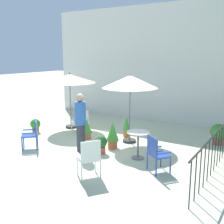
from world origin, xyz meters
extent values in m
plane|color=beige|center=(0.00, 0.00, 0.00)|extent=(60.00, 60.00, 0.00)
cube|color=silver|center=(0.00, 4.09, 2.47)|extent=(10.59, 0.30, 4.94)
cube|color=black|center=(3.34, 0.00, 1.00)|extent=(0.03, 4.90, 0.03)
cylinder|color=black|center=(3.34, -2.28, 0.50)|extent=(0.02, 0.02, 1.00)
cylinder|color=black|center=(3.34, -1.93, 0.50)|extent=(0.02, 0.02, 1.00)
cylinder|color=black|center=(3.34, -1.58, 0.50)|extent=(0.02, 0.02, 1.00)
cylinder|color=black|center=(3.34, -1.23, 0.50)|extent=(0.02, 0.02, 1.00)
cylinder|color=black|center=(3.34, -0.88, 0.50)|extent=(0.02, 0.02, 1.00)
cylinder|color=black|center=(3.34, -0.53, 0.50)|extent=(0.02, 0.02, 1.00)
cylinder|color=black|center=(3.34, -0.18, 0.50)|extent=(0.02, 0.02, 1.00)
cylinder|color=black|center=(3.34, 0.18, 0.50)|extent=(0.02, 0.02, 1.00)
cylinder|color=black|center=(3.34, 0.53, 0.50)|extent=(0.02, 0.02, 1.00)
cylinder|color=black|center=(3.34, 0.88, 0.50)|extent=(0.02, 0.02, 1.00)
cylinder|color=#2D2D2D|center=(0.40, 0.76, 0.04)|extent=(0.44, 0.44, 0.08)
cylinder|color=slate|center=(0.40, 0.76, 1.11)|extent=(0.04, 0.04, 2.23)
cone|color=beige|center=(0.40, 0.76, 2.03)|extent=(1.82, 1.82, 0.40)
sphere|color=slate|center=(0.40, 0.76, 2.26)|extent=(0.06, 0.06, 0.06)
cylinder|color=#2D2D2D|center=(-2.47, 1.14, 0.04)|extent=(0.44, 0.44, 0.08)
cylinder|color=slate|center=(-2.47, 1.14, 1.07)|extent=(0.04, 0.04, 2.15)
cone|color=beige|center=(-2.47, 1.14, 1.97)|extent=(2.04, 2.04, 0.34)
sphere|color=slate|center=(-2.47, 1.14, 2.18)|extent=(0.06, 0.06, 0.06)
cylinder|color=white|center=(1.33, -0.43, 0.76)|extent=(0.65, 0.65, 0.02)
cylinder|color=slate|center=(1.33, -0.43, 0.38)|extent=(0.06, 0.06, 0.75)
cylinder|color=slate|center=(1.33, -0.43, 0.01)|extent=(0.36, 0.36, 0.03)
cube|color=white|center=(0.86, -2.13, 0.45)|extent=(0.63, 0.65, 0.04)
cube|color=white|center=(1.02, -2.24, 0.71)|extent=(0.31, 0.40, 0.47)
cube|color=white|center=(1.00, -1.94, 0.57)|extent=(0.33, 0.26, 0.03)
cube|color=white|center=(0.73, -2.31, 0.57)|extent=(0.33, 0.26, 0.03)
cylinder|color=white|center=(0.84, -1.83, 0.22)|extent=(0.04, 0.04, 0.43)
cylinder|color=white|center=(0.57, -2.20, 0.22)|extent=(0.04, 0.04, 0.43)
cylinder|color=white|center=(1.15, -2.05, 0.22)|extent=(0.04, 0.04, 0.43)
cylinder|color=white|center=(0.88, -2.43, 0.22)|extent=(0.04, 0.04, 0.43)
cube|color=white|center=(-1.55, 0.58, 0.45)|extent=(0.53, 0.52, 0.04)
cube|color=white|center=(-1.58, 0.79, 0.67)|extent=(0.46, 0.09, 0.39)
cube|color=white|center=(-1.77, 0.55, 0.57)|extent=(0.09, 0.43, 0.03)
cube|color=white|center=(-1.34, 0.60, 0.57)|extent=(0.09, 0.43, 0.03)
cylinder|color=white|center=(-1.75, 0.33, 0.22)|extent=(0.04, 0.04, 0.43)
cylinder|color=white|center=(-1.31, 0.38, 0.22)|extent=(0.04, 0.04, 0.43)
cylinder|color=white|center=(-1.80, 0.77, 0.22)|extent=(0.04, 0.04, 0.43)
cylinder|color=white|center=(-1.36, 0.82, 0.22)|extent=(0.04, 0.04, 0.43)
cube|color=#254AA1|center=(-1.91, -1.47, 0.43)|extent=(0.65, 0.65, 0.04)
cube|color=#254AA1|center=(-1.76, -1.33, 0.66)|extent=(0.33, 0.34, 0.42)
cube|color=#254AA1|center=(-2.06, -1.32, 0.55)|extent=(0.33, 0.32, 0.03)
cube|color=#254AA1|center=(-1.77, -1.62, 0.55)|extent=(0.33, 0.32, 0.03)
cylinder|color=#254AA1|center=(-2.21, -1.47, 0.20)|extent=(0.04, 0.04, 0.41)
cylinder|color=#254AA1|center=(-1.92, -1.77, 0.20)|extent=(0.04, 0.04, 0.41)
cylinder|color=#254AA1|center=(-1.90, -1.17, 0.20)|extent=(0.04, 0.04, 0.41)
cylinder|color=#254AA1|center=(-1.61, -1.48, 0.20)|extent=(0.04, 0.04, 0.41)
cube|color=#2845A0|center=(2.18, -0.98, 0.45)|extent=(0.66, 0.64, 0.04)
cube|color=#2845A0|center=(2.06, -1.13, 0.70)|extent=(0.40, 0.32, 0.45)
cube|color=#2845A0|center=(2.36, -1.12, 0.57)|extent=(0.27, 0.33, 0.03)
cube|color=#2845A0|center=(2.00, -0.84, 0.57)|extent=(0.27, 0.33, 0.03)
cylinder|color=#2845A0|center=(2.48, -0.96, 0.22)|extent=(0.04, 0.04, 0.43)
cylinder|color=#2845A0|center=(2.12, -0.68, 0.22)|extent=(0.04, 0.04, 0.43)
cylinder|color=#2845A0|center=(2.24, -1.27, 0.22)|extent=(0.04, 0.04, 0.43)
cylinder|color=#2845A0|center=(1.88, -0.99, 0.22)|extent=(0.04, 0.04, 0.43)
cylinder|color=#BD533C|center=(0.22, -0.66, 0.10)|extent=(0.26, 0.26, 0.21)
cylinder|color=#382819|center=(0.22, -0.66, 0.20)|extent=(0.23, 0.23, 0.02)
sphere|color=#225A2A|center=(0.22, -0.66, 0.37)|extent=(0.37, 0.37, 0.37)
sphere|color=#EA4B3F|center=(0.18, -0.80, 0.45)|extent=(0.07, 0.07, 0.07)
sphere|color=#EA4B3F|center=(0.26, -0.77, 0.37)|extent=(0.07, 0.07, 0.07)
sphere|color=#EA4B3F|center=(0.09, -0.65, 0.33)|extent=(0.07, 0.07, 0.07)
sphere|color=#EA4B3F|center=(0.11, -0.75, 0.34)|extent=(0.10, 0.10, 0.10)
cylinder|color=brown|center=(-3.15, -0.11, 0.08)|extent=(0.24, 0.24, 0.17)
cylinder|color=#382819|center=(-3.15, -0.11, 0.16)|extent=(0.21, 0.21, 0.02)
sphere|color=#2F7E2A|center=(-3.15, -0.11, 0.33)|extent=(0.38, 0.38, 0.38)
cylinder|color=#B36441|center=(-1.02, 0.27, 0.12)|extent=(0.30, 0.30, 0.23)
cylinder|color=#382819|center=(-1.02, 0.27, 0.22)|extent=(0.26, 0.26, 0.02)
cone|color=#368537|center=(-1.02, 0.27, 0.46)|extent=(0.36, 0.36, 0.44)
cylinder|color=#B8622E|center=(0.02, 1.23, 0.12)|extent=(0.22, 0.22, 0.24)
cylinder|color=#382819|center=(0.02, 1.23, 0.23)|extent=(0.19, 0.19, 0.02)
cone|color=#469643|center=(0.02, 1.23, 0.49)|extent=(0.27, 0.27, 0.50)
cylinder|color=#B85D3B|center=(0.26, -0.08, 0.13)|extent=(0.31, 0.31, 0.25)
cylinder|color=#382819|center=(0.26, -0.08, 0.24)|extent=(0.27, 0.27, 0.02)
cone|color=#4B9A38|center=(0.26, -0.08, 0.55)|extent=(0.39, 0.39, 0.59)
cylinder|color=#974D3A|center=(2.98, 2.04, 0.11)|extent=(0.31, 0.31, 0.22)
cylinder|color=#382819|center=(2.98, 2.04, 0.21)|extent=(0.27, 0.27, 0.02)
sphere|color=#3B7F35|center=(2.98, 2.04, 0.43)|extent=(0.51, 0.51, 0.51)
sphere|color=#E54C35|center=(2.81, 1.99, 0.40)|extent=(0.12, 0.12, 0.12)
sphere|color=#E54C35|center=(3.07, 1.92, 0.41)|extent=(0.10, 0.10, 0.10)
sphere|color=#E54C35|center=(2.78, 1.97, 0.40)|extent=(0.14, 0.14, 0.14)
cylinder|color=#33333D|center=(-0.35, -0.89, 0.43)|extent=(0.26, 0.26, 0.86)
cylinder|color=#2F63B3|center=(-0.35, -0.89, 1.20)|extent=(0.43, 0.43, 0.68)
sphere|color=tan|center=(-0.35, -0.89, 1.66)|extent=(0.23, 0.23, 0.23)
camera|label=1|loc=(4.65, -7.10, 2.90)|focal=44.37mm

